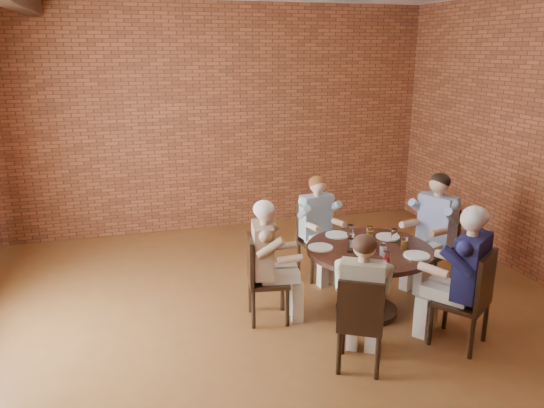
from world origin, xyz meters
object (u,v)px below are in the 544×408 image
object	(u,v)px
chair_a	(437,242)
diner_a	(433,231)
chair_d	(360,321)
chair_c	(261,275)
diner_e	(463,277)
dining_table	(368,267)
diner_b	(318,228)
diner_d	(362,302)
smartphone	(414,254)
diner_c	(268,262)
chair_e	(471,296)
chair_b	(315,237)

from	to	relation	value
chair_a	diner_a	xyz separation A→B (m)	(-0.08, -0.04, 0.17)
chair_d	chair_c	bearing A→B (deg)	-33.16
diner_a	diner_e	world-z (taller)	diner_e
dining_table	diner_e	distance (m)	0.99
diner_a	diner_b	size ratio (longest dim) A/B	1.07
dining_table	chair_d	world-z (taller)	chair_d
diner_b	diner_d	xyz separation A→B (m)	(-0.34, -1.94, -0.01)
chair_d	diner_d	distance (m)	0.16
chair_d	smartphone	size ratio (longest dim) A/B	7.10
diner_a	diner_d	bearing A→B (deg)	-72.30
dining_table	diner_d	xyz separation A→B (m)	(-0.51, -0.89, 0.10)
diner_b	diner_e	bearing A→B (deg)	-77.26
diner_a	diner_c	bearing A→B (deg)	-105.47
chair_e	diner_a	bearing A→B (deg)	-143.36
diner_d	diner_b	bearing A→B (deg)	-70.29
diner_c	diner_b	bearing A→B (deg)	-35.88
chair_b	diner_d	distance (m)	2.05
diner_d	chair_e	bearing A→B (deg)	-149.38
chair_b	smartphone	xyz separation A→B (m)	(0.51, -1.43, 0.26)
diner_a	diner_b	world-z (taller)	diner_a
chair_b	smartphone	world-z (taller)	chair_b
diner_c	chair_c	bearing A→B (deg)	90.00
diner_c	diner_e	xyz separation A→B (m)	(1.62, -0.96, 0.04)
dining_table	chair_e	distance (m)	1.07
chair_c	chair_b	bearing A→B (deg)	-35.98
dining_table	diner_e	size ratio (longest dim) A/B	0.95
chair_b	chair_e	bearing A→B (deg)	-77.12
chair_c	chair_e	world-z (taller)	chair_e
dining_table	diner_d	bearing A→B (deg)	-119.64
diner_b	smartphone	bearing A→B (deg)	-78.70
chair_d	smartphone	xyz separation A→B (m)	(0.88, 0.65, 0.26)
diner_e	smartphone	world-z (taller)	diner_e
dining_table	chair_b	world-z (taller)	chair_b
diner_e	diner_a	bearing A→B (deg)	-146.56
chair_a	diner_a	distance (m)	0.19
dining_table	smartphone	bearing A→B (deg)	-42.39
diner_b	diner_d	distance (m)	1.97
diner_b	diner_e	world-z (taller)	diner_e
chair_a	diner_c	xyz separation A→B (m)	(-2.17, -0.31, 0.13)
diner_c	chair_a	bearing A→B (deg)	-72.81
chair_a	diner_e	world-z (taller)	diner_e
chair_e	diner_c	bearing A→B (deg)	-67.45
chair_b	chair_e	distance (m)	2.15
chair_b	diner_b	xyz separation A→B (m)	(0.01, -0.08, 0.14)
chair_d	diner_d	world-z (taller)	diner_d
chair_c	chair_a	bearing A→B (deg)	-73.40
chair_c	chair_d	size ratio (longest dim) A/B	1.02
chair_d	chair_a	bearing A→B (deg)	-109.73
chair_b	diner_e	size ratio (longest dim) A/B	0.65
chair_c	diner_b	bearing A→B (deg)	-38.74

